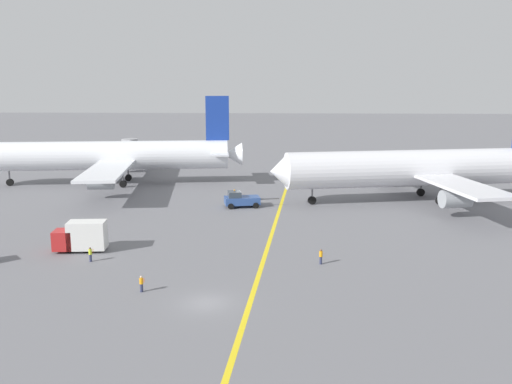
{
  "coord_description": "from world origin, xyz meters",
  "views": [
    {
      "loc": [
        6.46,
        -44.91,
        19.02
      ],
      "look_at": [
        2.96,
        29.81,
        4.0
      ],
      "focal_mm": 38.41,
      "sensor_mm": 36.0,
      "label": 1
    }
  ],
  "objects_px": {
    "ground_crew_wing_walker_right": "(141,284)",
    "airliner_at_gate_left": "(110,156)",
    "ground_crew_marshaller_foreground": "(321,256)",
    "ground_crew_ramp_agent_by_cones": "(90,254)",
    "pushback_tug": "(241,199)",
    "jet_bridge": "(130,150)",
    "gse_catering_truck_tall": "(81,236)",
    "airliner_being_pushed": "(416,168)"
  },
  "relations": [
    {
      "from": "jet_bridge",
      "to": "ground_crew_marshaller_foreground",
      "type": "bearing_deg",
      "value": -59.53
    },
    {
      "from": "jet_bridge",
      "to": "ground_crew_ramp_agent_by_cones",
      "type": "bearing_deg",
      "value": -78.22
    },
    {
      "from": "gse_catering_truck_tall",
      "to": "jet_bridge",
      "type": "bearing_deg",
      "value": 100.42
    },
    {
      "from": "airliner_being_pushed",
      "to": "ground_crew_ramp_agent_by_cones",
      "type": "relative_size",
      "value": 29.79
    },
    {
      "from": "ground_crew_ramp_agent_by_cones",
      "to": "ground_crew_marshaller_foreground",
      "type": "distance_m",
      "value": 24.8
    },
    {
      "from": "pushback_tug",
      "to": "jet_bridge",
      "type": "relative_size",
      "value": 0.39
    },
    {
      "from": "pushback_tug",
      "to": "ground_crew_wing_walker_right",
      "type": "distance_m",
      "value": 36.15
    },
    {
      "from": "airliner_being_pushed",
      "to": "ground_crew_marshaller_foreground",
      "type": "bearing_deg",
      "value": -118.18
    },
    {
      "from": "airliner_at_gate_left",
      "to": "ground_crew_marshaller_foreground",
      "type": "xyz_separation_m",
      "value": [
        36.6,
        -44.89,
        -4.55
      ]
    },
    {
      "from": "airliner_being_pushed",
      "to": "gse_catering_truck_tall",
      "type": "bearing_deg",
      "value": -146.68
    },
    {
      "from": "airliner_at_gate_left",
      "to": "gse_catering_truck_tall",
      "type": "relative_size",
      "value": 8.4
    },
    {
      "from": "ground_crew_marshaller_foreground",
      "to": "airliner_at_gate_left",
      "type": "bearing_deg",
      "value": 129.19
    },
    {
      "from": "airliner_being_pushed",
      "to": "pushback_tug",
      "type": "relative_size",
      "value": 5.45
    },
    {
      "from": "pushback_tug",
      "to": "airliner_being_pushed",
      "type": "bearing_deg",
      "value": 11.64
    },
    {
      "from": "gse_catering_truck_tall",
      "to": "jet_bridge",
      "type": "distance_m",
      "value": 63.25
    },
    {
      "from": "pushback_tug",
      "to": "ground_crew_marshaller_foreground",
      "type": "xyz_separation_m",
      "value": [
        10.52,
        -26.85,
        -0.32
      ]
    },
    {
      "from": "ground_crew_wing_walker_right",
      "to": "ground_crew_marshaller_foreground",
      "type": "height_order",
      "value": "ground_crew_marshaller_foreground"
    },
    {
      "from": "jet_bridge",
      "to": "gse_catering_truck_tall",
      "type": "bearing_deg",
      "value": -79.58
    },
    {
      "from": "ground_crew_ramp_agent_by_cones",
      "to": "ground_crew_marshaller_foreground",
      "type": "bearing_deg",
      "value": 0.73
    },
    {
      "from": "ground_crew_wing_walker_right",
      "to": "airliner_at_gate_left",
      "type": "bearing_deg",
      "value": 110.0
    },
    {
      "from": "ground_crew_marshaller_foreground",
      "to": "gse_catering_truck_tall",
      "type": "bearing_deg",
      "value": 173.02
    },
    {
      "from": "jet_bridge",
      "to": "ground_crew_wing_walker_right",
      "type": "bearing_deg",
      "value": -73.88
    },
    {
      "from": "pushback_tug",
      "to": "ground_crew_ramp_agent_by_cones",
      "type": "xyz_separation_m",
      "value": [
        -14.28,
        -27.17,
        -0.35
      ]
    },
    {
      "from": "pushback_tug",
      "to": "ground_crew_wing_walker_right",
      "type": "xyz_separation_m",
      "value": [
        -6.57,
        -35.55,
        -0.37
      ]
    },
    {
      "from": "ground_crew_marshaller_foreground",
      "to": "ground_crew_ramp_agent_by_cones",
      "type": "bearing_deg",
      "value": -179.27
    },
    {
      "from": "ground_crew_wing_walker_right",
      "to": "ground_crew_marshaller_foreground",
      "type": "xyz_separation_m",
      "value": [
        17.09,
        8.69,
        0.05
      ]
    },
    {
      "from": "airliner_at_gate_left",
      "to": "pushback_tug",
      "type": "xyz_separation_m",
      "value": [
        26.08,
        -18.03,
        -4.23
      ]
    },
    {
      "from": "airliner_being_pushed",
      "to": "pushback_tug",
      "type": "height_order",
      "value": "airliner_being_pushed"
    },
    {
      "from": "airliner_being_pushed",
      "to": "ground_crew_ramp_agent_by_cones",
      "type": "xyz_separation_m",
      "value": [
        -42.28,
        -32.93,
        -4.52
      ]
    },
    {
      "from": "airliner_being_pushed",
      "to": "pushback_tug",
      "type": "bearing_deg",
      "value": -168.36
    },
    {
      "from": "ground_crew_ramp_agent_by_cones",
      "to": "jet_bridge",
      "type": "relative_size",
      "value": 0.07
    },
    {
      "from": "pushback_tug",
      "to": "ground_crew_wing_walker_right",
      "type": "bearing_deg",
      "value": -100.48
    },
    {
      "from": "gse_catering_truck_tall",
      "to": "ground_crew_wing_walker_right",
      "type": "height_order",
      "value": "gse_catering_truck_tall"
    },
    {
      "from": "pushback_tug",
      "to": "gse_catering_truck_tall",
      "type": "height_order",
      "value": "gse_catering_truck_tall"
    },
    {
      "from": "airliner_being_pushed",
      "to": "gse_catering_truck_tall",
      "type": "distance_m",
      "value": 53.46
    },
    {
      "from": "gse_catering_truck_tall",
      "to": "ground_crew_wing_walker_right",
      "type": "xyz_separation_m",
      "value": [
        10.0,
        -12.01,
        -0.95
      ]
    },
    {
      "from": "gse_catering_truck_tall",
      "to": "ground_crew_ramp_agent_by_cones",
      "type": "xyz_separation_m",
      "value": [
        2.29,
        -3.63,
        -0.93
      ]
    },
    {
      "from": "pushback_tug",
      "to": "jet_bridge",
      "type": "height_order",
      "value": "jet_bridge"
    },
    {
      "from": "airliner_at_gate_left",
      "to": "ground_crew_ramp_agent_by_cones",
      "type": "xyz_separation_m",
      "value": [
        11.8,
        -45.2,
        -4.58
      ]
    },
    {
      "from": "gse_catering_truck_tall",
      "to": "ground_crew_marshaller_foreground",
      "type": "distance_m",
      "value": 27.31
    },
    {
      "from": "airliner_being_pushed",
      "to": "ground_crew_ramp_agent_by_cones",
      "type": "distance_m",
      "value": 53.78
    },
    {
      "from": "ground_crew_wing_walker_right",
      "to": "ground_crew_marshaller_foreground",
      "type": "distance_m",
      "value": 19.18
    }
  ]
}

